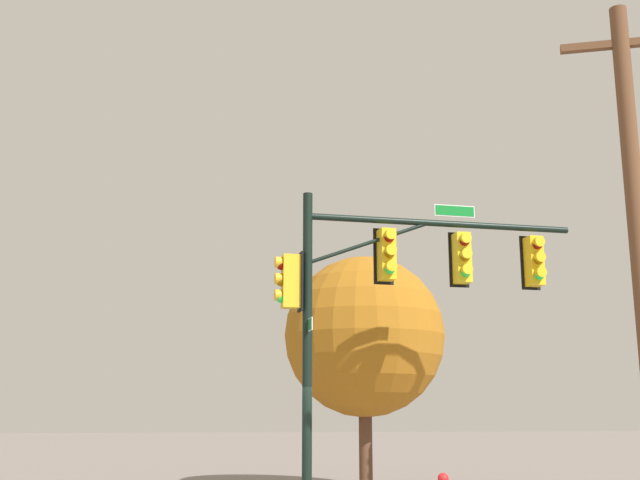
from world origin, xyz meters
TOP-DOWN VIEW (x-y plane):
  - signal_pole_assembly at (1.91, 0.22)m, footprint 6.65×1.36m
  - utility_pole at (4.44, -5.19)m, footprint 1.75×0.67m
  - tree_near at (1.89, 4.65)m, footprint 4.22×4.22m

SIDE VIEW (x-z plane):
  - tree_near at x=1.89m, z-range 0.92..6.99m
  - utility_pole at x=4.44m, z-range 0.15..8.36m
  - signal_pole_assembly at x=1.91m, z-range 1.46..7.99m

